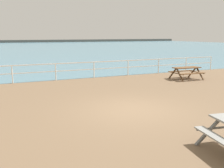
# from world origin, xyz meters

# --- Properties ---
(ground_plane) EXTENTS (30.00, 24.00, 0.20)m
(ground_plane) POSITION_xyz_m (0.00, 0.00, -0.10)
(ground_plane) COLOR brown
(sea_band) EXTENTS (142.00, 90.00, 0.01)m
(sea_band) POSITION_xyz_m (0.00, 52.75, 0.00)
(sea_band) COLOR teal
(sea_band) RESTS_ON ground
(distant_shoreline) EXTENTS (142.00, 6.00, 1.80)m
(distant_shoreline) POSITION_xyz_m (0.00, 95.75, 0.00)
(distant_shoreline) COLOR #4C4C47
(distant_shoreline) RESTS_ON ground
(seaward_railing) EXTENTS (23.07, 0.07, 1.08)m
(seaward_railing) POSITION_xyz_m (0.00, 7.75, 0.77)
(seaward_railing) COLOR white
(seaward_railing) RESTS_ON ground
(picnic_table_far_right) EXTENTS (1.86, 1.61, 0.80)m
(picnic_table_far_right) POSITION_xyz_m (6.53, 4.78, 0.58)
(picnic_table_far_right) COLOR brown
(picnic_table_far_right) RESTS_ON ground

